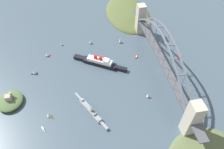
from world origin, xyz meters
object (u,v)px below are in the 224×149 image
at_px(naval_cruiser, 91,110).
at_px(small_boat_2, 34,71).
at_px(small_boat_0, 43,129).
at_px(small_boat_1, 137,56).
at_px(small_boat_4, 148,95).
at_px(small_boat_6, 120,40).
at_px(small_boat_5, 61,44).
at_px(small_boat_8, 90,42).
at_px(ocean_liner, 100,62).
at_px(fort_island_mid_harbor, 10,101).
at_px(small_boat_3, 47,54).
at_px(harbor_arch_bridge, 161,57).
at_px(seaplane_taxiing_near_bridge, 177,57).
at_px(small_boat_7, 49,115).

distance_m(naval_cruiser, small_boat_2, 124.85).
relative_size(small_boat_0, small_boat_1, 0.71).
bearing_deg(small_boat_2, small_boat_4, -116.23).
bearing_deg(small_boat_6, small_boat_5, 82.91).
distance_m(naval_cruiser, small_boat_8, 155.77).
xyz_separation_m(ocean_liner, fort_island_mid_harbor, (-54.80, 142.94, -0.90)).
xyz_separation_m(small_boat_3, small_boat_4, (-124.54, -150.90, 0.14)).
height_order(fort_island_mid_harbor, small_boat_1, fort_island_mid_harbor).
bearing_deg(harbor_arch_bridge, small_boat_8, 46.84).
relative_size(naval_cruiser, small_boat_8, 7.79).
bearing_deg(fort_island_mid_harbor, small_boat_3, -29.36).
bearing_deg(small_boat_3, small_boat_0, 178.17).
height_order(seaplane_taxiing_near_bridge, small_boat_2, small_boat_2).
bearing_deg(small_boat_2, small_boat_1, -87.77).
xyz_separation_m(small_boat_4, small_boat_5, (151.34, 124.48, -0.91)).
distance_m(seaplane_taxiing_near_bridge, small_boat_0, 254.97).
bearing_deg(harbor_arch_bridge, small_boat_6, 27.34).
xyz_separation_m(small_boat_1, small_boat_6, (46.01, 20.19, 4.62)).
bearing_deg(small_boat_3, small_boat_5, -44.59).
bearing_deg(small_boat_1, harbor_arch_bridge, -148.91).
height_order(ocean_liner, small_boat_4, ocean_liner).
relative_size(naval_cruiser, small_boat_1, 5.90).
relative_size(naval_cruiser, small_boat_4, 7.89).
bearing_deg(seaplane_taxiing_near_bridge, ocean_liner, 85.79).
height_order(small_boat_3, small_boat_7, small_boat_7).
bearing_deg(naval_cruiser, small_boat_5, 12.55).
bearing_deg(small_boat_0, small_boat_1, -54.63).
distance_m(naval_cruiser, small_boat_7, 58.89).
relative_size(fort_island_mid_harbor, small_boat_8, 4.45).
bearing_deg(small_boat_0, small_boat_7, -23.25).
height_order(small_boat_3, small_boat_6, small_boat_6).
bearing_deg(fort_island_mid_harbor, small_boat_0, -138.43).
bearing_deg(small_boat_8, seaplane_taxiing_near_bridge, -115.53).
distance_m(small_boat_0, small_boat_1, 200.41).
height_order(small_boat_4, small_boat_6, small_boat_6).
relative_size(small_boat_4, small_boat_5, 1.29).
bearing_deg(small_boat_5, naval_cruiser, -167.45).
bearing_deg(seaplane_taxiing_near_bridge, small_boat_3, 77.72).
bearing_deg(small_boat_6, seaplane_taxiing_near_bridge, -124.47).
relative_size(harbor_arch_bridge, small_boat_2, 27.16).
height_order(harbor_arch_bridge, fort_island_mid_harbor, harbor_arch_bridge).
bearing_deg(naval_cruiser, small_boat_3, 24.93).
distance_m(ocean_liner, small_boat_5, 91.91).
bearing_deg(naval_cruiser, small_boat_6, -27.50).
distance_m(fort_island_mid_harbor, small_boat_3, 108.49).
height_order(small_boat_0, small_boat_7, small_boat_7).
distance_m(ocean_liner, small_boat_0, 144.65).
xyz_separation_m(naval_cruiser, small_boat_7, (3.55, 58.76, 1.79)).
xyz_separation_m(naval_cruiser, small_boat_6, (146.57, -76.31, 2.35)).
relative_size(small_boat_6, small_boat_7, 1.12).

